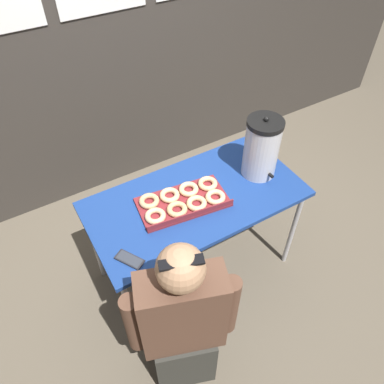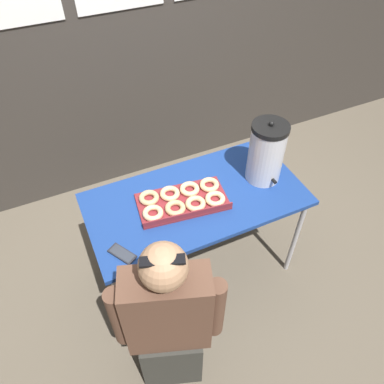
{
  "view_description": "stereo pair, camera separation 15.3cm",
  "coord_description": "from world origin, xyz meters",
  "px_view_note": "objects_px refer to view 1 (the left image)",
  "views": [
    {
      "loc": [
        -0.79,
        -1.29,
        2.34
      ],
      "look_at": [
        -0.03,
        0.0,
        0.8
      ],
      "focal_mm": 35.0,
      "sensor_mm": 36.0,
      "label": 1
    },
    {
      "loc": [
        -0.65,
        -1.36,
        2.34
      ],
      "look_at": [
        -0.03,
        0.0,
        0.8
      ],
      "focal_mm": 35.0,
      "sensor_mm": 36.0,
      "label": 2
    }
  ],
  "objects_px": {
    "coffee_urn": "(262,148)",
    "cell_phone": "(129,259)",
    "donut_box": "(183,201)",
    "person_seated": "(183,325)"
  },
  "relations": [
    {
      "from": "donut_box",
      "to": "person_seated",
      "type": "bearing_deg",
      "value": -112.46
    },
    {
      "from": "coffee_urn",
      "to": "cell_phone",
      "type": "height_order",
      "value": "coffee_urn"
    },
    {
      "from": "donut_box",
      "to": "person_seated",
      "type": "height_order",
      "value": "person_seated"
    },
    {
      "from": "cell_phone",
      "to": "person_seated",
      "type": "relative_size",
      "value": 0.14
    },
    {
      "from": "coffee_urn",
      "to": "cell_phone",
      "type": "xyz_separation_m",
      "value": [
        -0.97,
        -0.2,
        -0.19
      ]
    },
    {
      "from": "coffee_urn",
      "to": "person_seated",
      "type": "distance_m",
      "value": 1.09
    },
    {
      "from": "coffee_urn",
      "to": "person_seated",
      "type": "relative_size",
      "value": 0.35
    },
    {
      "from": "donut_box",
      "to": "coffee_urn",
      "type": "distance_m",
      "value": 0.57
    },
    {
      "from": "cell_phone",
      "to": "person_seated",
      "type": "distance_m",
      "value": 0.42
    },
    {
      "from": "coffee_urn",
      "to": "donut_box",
      "type": "bearing_deg",
      "value": 179.53
    }
  ]
}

